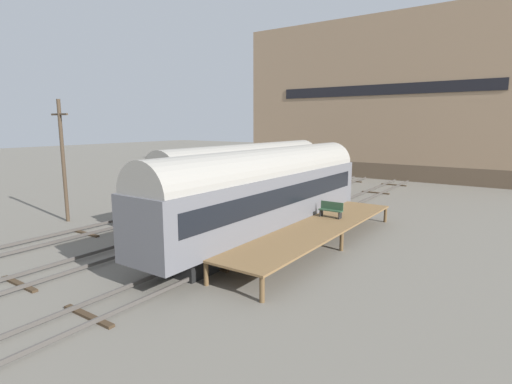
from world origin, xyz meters
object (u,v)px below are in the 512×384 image
train_car_maroon (248,175)px  bench (331,209)px  person_worker (138,217)px  utility_pole (63,159)px  train_car_grey (267,189)px

train_car_maroon → bench: bearing=-14.3°
person_worker → utility_pole: (-6.64, -0.56, 3.13)m
train_car_grey → utility_pole: size_ratio=2.19×
train_car_grey → bench: size_ratio=12.68×
train_car_grey → utility_pole: 14.15m
person_worker → train_car_maroon: bearing=76.0°
person_worker → utility_pole: 7.36m
train_car_grey → train_car_maroon: 6.93m
bench → person_worker: bench is taller
bench → train_car_maroon: bearing=165.7°
bench → utility_pole: 17.72m
utility_pole → bench: bearing=23.4°
person_worker → train_car_grey: bearing=25.6°
train_car_maroon → utility_pole: 12.46m
bench → utility_pole: utility_pole is taller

